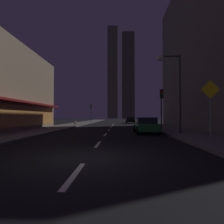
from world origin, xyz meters
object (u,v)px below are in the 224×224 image
Objects in this scene: car_parked_far at (130,120)px; traffic_light_far_left at (91,109)px; fire_hydrant_far_left at (75,123)px; traffic_light_near_right at (161,100)px; pedestrian_crossing_sign at (210,107)px; car_parked_near at (146,125)px; street_lamp_right at (170,74)px.

car_parked_far is 1.01× the size of traffic_light_far_left.
traffic_light_near_right is at bearing -41.59° from fire_hydrant_far_left.
car_parked_far is at bearing 93.73° from pedestrian_crossing_sign.
traffic_light_near_right reaches higher than pedestrian_crossing_sign.
car_parked_near is 6.48× the size of fire_hydrant_far_left.
car_parked_near is 0.64× the size of street_lamp_right.
traffic_light_near_right reaches higher than car_parked_far.
traffic_light_near_right is 26.14m from traffic_light_far_left.
pedestrian_crossing_sign is at bearing -87.96° from street_lamp_right.
car_parked_far is 6.48× the size of fire_hydrant_far_left.
fire_hydrant_far_left is at bearing -131.23° from car_parked_far.
traffic_light_far_left is at bearing 114.89° from traffic_light_near_right.
car_parked_near is at bearing -70.59° from traffic_light_far_left.
pedestrian_crossing_sign reaches higher than car_parked_near.
traffic_light_far_left is at bearing 111.74° from street_lamp_right.
car_parked_near is at bearing 140.85° from street_lamp_right.
street_lamp_right is 6.89m from pedestrian_crossing_sign.
street_lamp_right is (11.28, -13.69, 4.61)m from fire_hydrant_far_left.
car_parked_near is 15.50m from fire_hydrant_far_left.
street_lamp_right is at bearing -50.51° from fire_hydrant_far_left.
street_lamp_right is at bearing -39.15° from car_parked_near.
car_parked_far is (0.00, 23.08, 0.00)m from car_parked_near.
traffic_light_far_left reaches higher than car_parked_far.
street_lamp_right is (1.78, -24.53, 4.33)m from car_parked_far.
car_parked_far is at bearing 95.18° from traffic_light_near_right.
traffic_light_near_right is at bearing 48.12° from car_parked_near.
street_lamp_right reaches higher than car_parked_far.
traffic_light_near_right is 1.00× the size of traffic_light_far_left.
pedestrian_crossing_sign is (11.10, -33.45, -1.18)m from traffic_light_far_left.
traffic_light_far_left is at bearing 163.18° from car_parked_far.
traffic_light_near_right is (1.90, 2.12, 2.45)m from car_parked_near.
car_parked_far is 24.97m from street_lamp_right.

